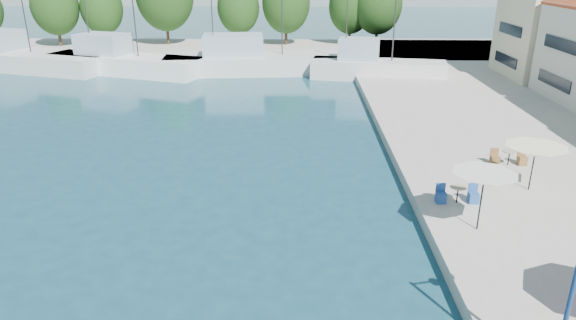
{
  "coord_description": "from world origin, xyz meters",
  "views": [
    {
      "loc": [
        0.89,
        3.33,
        10.37
      ],
      "look_at": [
        0.31,
        26.0,
        1.65
      ],
      "focal_mm": 32.0,
      "sensor_mm": 36.0,
      "label": 1
    }
  ],
  "objects_px": {
    "trawler_02": "(122,62)",
    "trawler_03": "(258,62)",
    "umbrella_cream": "(535,151)",
    "trawler_04": "(374,68)",
    "umbrella_white": "(484,179)",
    "trawler_01": "(11,58)"
  },
  "relations": [
    {
      "from": "trawler_04",
      "to": "trawler_01",
      "type": "bearing_deg",
      "value": -177.17
    },
    {
      "from": "trawler_01",
      "to": "umbrella_white",
      "type": "bearing_deg",
      "value": -26.24
    },
    {
      "from": "trawler_04",
      "to": "trawler_03",
      "type": "bearing_deg",
      "value": 175.88
    },
    {
      "from": "trawler_04",
      "to": "umbrella_white",
      "type": "distance_m",
      "value": 30.78
    },
    {
      "from": "umbrella_white",
      "to": "umbrella_cream",
      "type": "height_order",
      "value": "umbrella_white"
    },
    {
      "from": "trawler_03",
      "to": "umbrella_white",
      "type": "bearing_deg",
      "value": -77.34
    },
    {
      "from": "trawler_01",
      "to": "trawler_02",
      "type": "relative_size",
      "value": 1.35
    },
    {
      "from": "trawler_01",
      "to": "umbrella_white",
      "type": "xyz_separation_m",
      "value": [
        37.58,
        -35.58,
        1.67
      ]
    },
    {
      "from": "trawler_01",
      "to": "trawler_02",
      "type": "height_order",
      "value": "same"
    },
    {
      "from": "trawler_03",
      "to": "umbrella_white",
      "type": "xyz_separation_m",
      "value": [
        11.32,
        -33.62,
        1.67
      ]
    },
    {
      "from": "trawler_04",
      "to": "trawler_02",
      "type": "bearing_deg",
      "value": -175.12
    },
    {
      "from": "trawler_01",
      "to": "trawler_03",
      "type": "relative_size",
      "value": 1.13
    },
    {
      "from": "trawler_02",
      "to": "trawler_03",
      "type": "distance_m",
      "value": 13.66
    },
    {
      "from": "umbrella_cream",
      "to": "trawler_04",
      "type": "bearing_deg",
      "value": 97.61
    },
    {
      "from": "umbrella_white",
      "to": "umbrella_cream",
      "type": "bearing_deg",
      "value": 47.1
    },
    {
      "from": "trawler_04",
      "to": "umbrella_white",
      "type": "xyz_separation_m",
      "value": [
        0.0,
        -30.74,
        1.66
      ]
    },
    {
      "from": "umbrella_white",
      "to": "umbrella_cream",
      "type": "relative_size",
      "value": 0.9
    },
    {
      "from": "trawler_04",
      "to": "umbrella_white",
      "type": "bearing_deg",
      "value": -79.82
    },
    {
      "from": "trawler_04",
      "to": "umbrella_cream",
      "type": "xyz_separation_m",
      "value": [
        3.59,
        -26.88,
        1.4
      ]
    },
    {
      "from": "trawler_02",
      "to": "trawler_04",
      "type": "relative_size",
      "value": 1.3
    },
    {
      "from": "trawler_03",
      "to": "trawler_04",
      "type": "bearing_deg",
      "value": -20.24
    },
    {
      "from": "trawler_01",
      "to": "trawler_02",
      "type": "bearing_deg",
      "value": 5.85
    }
  ]
}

